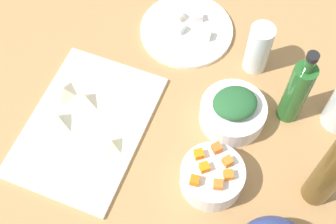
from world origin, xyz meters
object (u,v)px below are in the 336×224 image
at_px(drinking_glass_0, 258,48).
at_px(cutting_board, 86,126).
at_px(plate_tofu, 186,30).
at_px(bowl_greens, 233,113).
at_px(bottle_0, 332,171).
at_px(bottle_1, 297,92).
at_px(bowl_carrots, 212,177).

bearing_deg(drinking_glass_0, cutting_board, -44.61).
relative_size(plate_tofu, bowl_greens, 1.59).
bearing_deg(cutting_board, plate_tofu, 161.85).
xyz_separation_m(bottle_0, drinking_glass_0, (-0.26, -0.21, -0.05)).
height_order(cutting_board, bottle_1, bottle_1).
bearing_deg(bowl_greens, plate_tofu, -136.66).
distance_m(bowl_greens, bottle_1, 0.15).
distance_m(bowl_greens, bottle_0, 0.26).
distance_m(cutting_board, plate_tofu, 0.36).
bearing_deg(cutting_board, bottle_0, 94.55).
height_order(bowl_greens, bottle_0, bottle_0).
relative_size(cutting_board, bottle_1, 1.59).
relative_size(bowl_greens, bowl_carrots, 1.11).
bearing_deg(bottle_1, bottle_0, 32.40).
relative_size(cutting_board, bottle_0, 1.28).
height_order(plate_tofu, bowl_carrots, bowl_carrots).
bearing_deg(cutting_board, bottle_1, 116.48).
relative_size(plate_tofu, bottle_0, 0.83).
height_order(cutting_board, bowl_carrots, bowl_carrots).
height_order(bowl_greens, bottle_1, bottle_1).
bearing_deg(bowl_carrots, cutting_board, -93.58).
bearing_deg(drinking_glass_0, bottle_0, 39.06).
xyz_separation_m(bowl_carrots, drinking_glass_0, (-0.32, -0.00, 0.04)).
xyz_separation_m(cutting_board, bowl_greens, (-0.14, 0.30, 0.02)).
bearing_deg(bottle_0, drinking_glass_0, -140.94).
bearing_deg(plate_tofu, bowl_carrots, 28.39).
bearing_deg(bowl_greens, bottle_0, 64.97).
bearing_deg(bowl_carrots, bottle_1, 154.66).
relative_size(cutting_board, plate_tofu, 1.54).
bearing_deg(bottle_1, bowl_carrots, -25.34).
bearing_deg(drinking_glass_0, bowl_greens, -1.43).
bearing_deg(bowl_carrots, bottle_0, 105.96).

